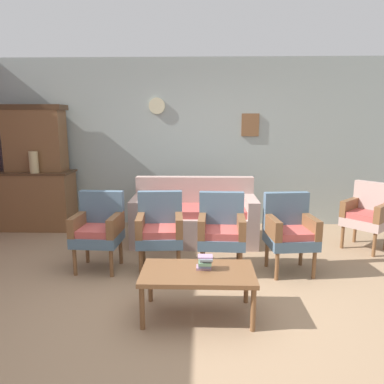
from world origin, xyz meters
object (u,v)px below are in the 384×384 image
at_px(armchair_row_middle, 221,229).
at_px(book_stack_on_table, 205,263).
at_px(coffee_table, 198,276).
at_px(floral_couch, 194,219).
at_px(wingback_chair_by_fireplace, 368,213).
at_px(armchair_near_couch_end, 99,227).
at_px(armchair_by_doorway, 290,229).
at_px(vase_on_cabinet, 34,162).
at_px(armchair_near_cabinet, 160,227).
at_px(side_cabinet, 38,200).

distance_m(armchair_row_middle, book_stack_on_table, 0.99).
bearing_deg(coffee_table, floral_couch, 92.15).
bearing_deg(wingback_chair_by_fireplace, armchair_row_middle, -158.61).
xyz_separation_m(armchair_near_couch_end, armchair_by_doorway, (2.21, -0.02, 0.00)).
bearing_deg(vase_on_cabinet, armchair_near_cabinet, -33.82).
relative_size(side_cabinet, armchair_row_middle, 1.28).
xyz_separation_m(side_cabinet, armchair_near_couch_end, (1.43, -1.57, 0.03)).
relative_size(armchair_row_middle, book_stack_on_table, 6.22).
distance_m(floral_couch, armchair_near_couch_end, 1.50).
relative_size(wingback_chair_by_fireplace, book_stack_on_table, 6.22).
distance_m(armchair_near_couch_end, armchair_by_doorway, 2.21).
xyz_separation_m(vase_on_cabinet, coffee_table, (2.54, -2.44, -0.72)).
bearing_deg(armchair_by_doorway, vase_on_cabinet, 158.26).
bearing_deg(armchair_near_cabinet, vase_on_cabinet, 146.18).
height_order(floral_couch, coffee_table, floral_couch).
relative_size(vase_on_cabinet, armchair_by_doorway, 0.37).
height_order(armchair_near_couch_end, book_stack_on_table, armchair_near_couch_end).
bearing_deg(side_cabinet, book_stack_on_table, -43.88).
bearing_deg(armchair_near_couch_end, book_stack_on_table, -38.81).
bearing_deg(floral_couch, armchair_near_cabinet, -110.48).
relative_size(armchair_by_doorway, coffee_table, 0.90).
bearing_deg(floral_couch, book_stack_on_table, -86.03).
distance_m(armchair_row_middle, wingback_chair_by_fireplace, 2.16).
bearing_deg(vase_on_cabinet, side_cabinet, 111.35).
bearing_deg(vase_on_cabinet, coffee_table, -43.82).
relative_size(side_cabinet, armchair_near_cabinet, 1.28).
height_order(side_cabinet, vase_on_cabinet, vase_on_cabinet).
height_order(armchair_near_couch_end, armchair_near_cabinet, same).
relative_size(armchair_near_cabinet, armchair_row_middle, 1.00).
height_order(armchair_row_middle, book_stack_on_table, armchair_row_middle).
distance_m(floral_couch, coffee_table, 2.05).
bearing_deg(armchair_near_cabinet, armchair_row_middle, -2.23).
distance_m(armchair_near_cabinet, armchair_by_doorway, 1.49).
bearing_deg(book_stack_on_table, armchair_near_couch_end, 141.19).
bearing_deg(floral_couch, coffee_table, -87.85).
xyz_separation_m(vase_on_cabinet, wingback_chair_by_fireplace, (4.81, -0.64, -0.60)).
height_order(armchair_near_cabinet, book_stack_on_table, armchair_near_cabinet).
distance_m(vase_on_cabinet, coffee_table, 3.59).
bearing_deg(armchair_row_middle, armchair_near_cabinet, 177.77).
distance_m(side_cabinet, armchair_by_doorway, 3.98).
bearing_deg(book_stack_on_table, armchair_by_doorway, 44.90).
height_order(armchair_by_doorway, book_stack_on_table, armchair_by_doorway).
xyz_separation_m(side_cabinet, book_stack_on_table, (2.67, -2.57, 0.02)).
xyz_separation_m(side_cabinet, wingback_chair_by_fireplace, (4.88, -0.81, 0.03)).
distance_m(side_cabinet, book_stack_on_table, 3.70).
bearing_deg(armchair_row_middle, floral_couch, 107.86).
distance_m(floral_couch, armchair_by_doorway, 1.53).
bearing_deg(armchair_row_middle, coffee_table, -104.26).
height_order(armchair_near_cabinet, armchair_row_middle, same).
height_order(wingback_chair_by_fireplace, book_stack_on_table, wingback_chair_by_fireplace).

